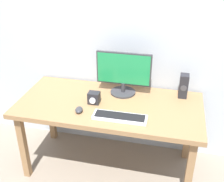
% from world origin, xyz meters
% --- Properties ---
extents(ground_plane, '(6.00, 6.00, 0.00)m').
position_xyz_m(ground_plane, '(0.00, 0.00, 0.00)').
color(ground_plane, gray).
extents(desk, '(1.58, 0.75, 0.71)m').
position_xyz_m(desk, '(0.00, 0.00, 0.63)').
color(desk, '#936D47').
rests_on(desk, ground_plane).
extents(monitor, '(0.49, 0.23, 0.39)m').
position_xyz_m(monitor, '(0.08, 0.21, 0.90)').
color(monitor, '#333338').
rests_on(monitor, desk).
extents(keyboard_primary, '(0.43, 0.13, 0.03)m').
position_xyz_m(keyboard_primary, '(0.14, -0.22, 0.72)').
color(keyboard_primary, silver).
rests_on(keyboard_primary, desk).
extents(mouse, '(0.08, 0.11, 0.04)m').
position_xyz_m(mouse, '(-0.21, -0.19, 0.72)').
color(mouse, '#333338').
rests_on(mouse, desk).
extents(speaker_right, '(0.08, 0.09, 0.22)m').
position_xyz_m(speaker_right, '(0.61, 0.26, 0.81)').
color(speaker_right, '#232328').
rests_on(speaker_right, desk).
extents(audio_controller, '(0.10, 0.09, 0.10)m').
position_xyz_m(audio_controller, '(-0.13, -0.03, 0.76)').
color(audio_controller, '#232328').
rests_on(audio_controller, desk).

